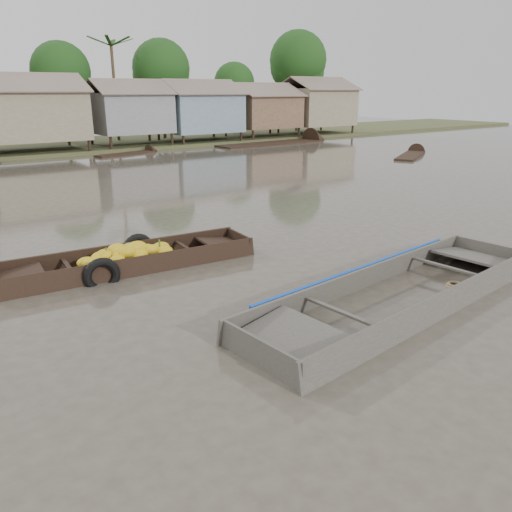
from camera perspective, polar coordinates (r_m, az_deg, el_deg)
ground at (r=10.66m, az=-0.29°, el=-5.07°), size 120.00×120.00×0.00m
riverbank at (r=40.79m, az=-24.33°, el=15.21°), size 120.00×12.47×10.22m
banana_boat at (r=12.90m, az=-14.59°, el=-0.48°), size 6.49×2.07×0.91m
viewer_boat at (r=11.00m, az=16.07°, el=-4.66°), size 8.27×2.85×0.65m
distant_boats at (r=35.56m, az=-10.52°, el=11.18°), size 46.60×15.08×0.35m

